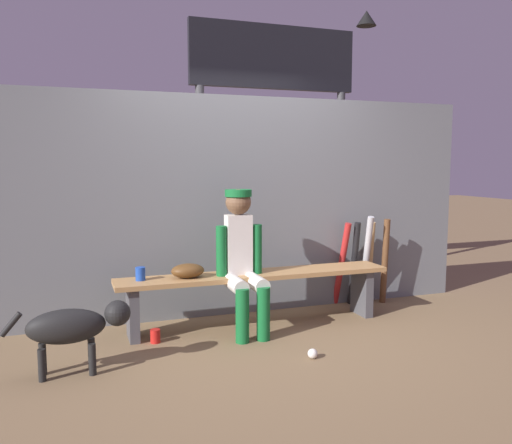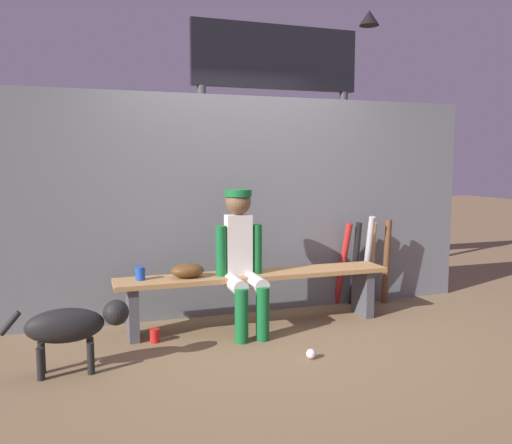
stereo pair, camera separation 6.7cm
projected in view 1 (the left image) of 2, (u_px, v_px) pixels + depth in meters
name	position (u px, v px, depth m)	size (l,w,h in m)	color
ground_plane	(256.00, 326.00, 4.69)	(30.00, 30.00, 0.00)	brown
chainlink_fence	(240.00, 206.00, 4.99)	(4.80, 0.03, 2.07)	slate
dugout_bench	(256.00, 285.00, 4.65)	(2.44, 0.36, 0.48)	#AD7F4C
player_seated	(242.00, 255.00, 4.46)	(0.41, 0.55, 1.22)	silver
baseball_glove	(188.00, 271.00, 4.43)	(0.28, 0.20, 0.12)	#593819
bat_aluminum_red	(341.00, 264.00, 5.33)	(0.06, 0.06, 0.86)	#B22323
bat_aluminum_black	(354.00, 264.00, 5.34)	(0.06, 0.06, 0.85)	black
bat_aluminum_silver	(366.00, 260.00, 5.35)	(0.06, 0.06, 0.93)	#B7B7BC
bat_wood_tan	(369.00, 263.00, 5.42)	(0.06, 0.06, 0.84)	tan
bat_wood_dark	(385.00, 261.00, 5.40)	(0.06, 0.06, 0.88)	brown
baseball	(313.00, 354.00, 3.90)	(0.07, 0.07, 0.07)	white
cup_on_ground	(155.00, 336.00, 4.24)	(0.08, 0.08, 0.11)	red
cup_on_bench	(140.00, 274.00, 4.33)	(0.08, 0.08, 0.11)	#1E47AD
scoreboard	(279.00, 90.00, 6.16)	(2.28, 0.27, 3.26)	#3F3F42
dog	(75.00, 326.00, 3.59)	(0.84, 0.20, 0.49)	black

